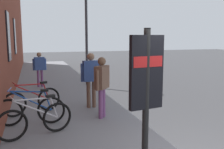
{
  "coord_description": "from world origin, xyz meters",
  "views": [
    {
      "loc": [
        -3.46,
        2.77,
        2.4
      ],
      "look_at": [
        3.0,
        0.68,
        1.36
      ],
      "focal_mm": 39.9,
      "sensor_mm": 36.0,
      "label": 1
    }
  ],
  "objects_px": {
    "bicycle_under_window": "(31,110)",
    "pedestrian_near_bus": "(102,81)",
    "bicycle_nearest_sign": "(32,101)",
    "pedestrian_by_facade": "(40,66)",
    "pedestrian_crossing_street": "(91,75)",
    "street_lamp": "(86,19)",
    "bicycle_far_end": "(36,120)",
    "transit_info_sign": "(146,83)"
  },
  "relations": [
    {
      "from": "pedestrian_crossing_street",
      "to": "bicycle_nearest_sign",
      "type": "bearing_deg",
      "value": 93.54
    },
    {
      "from": "bicycle_nearest_sign",
      "to": "pedestrian_by_facade",
      "type": "relative_size",
      "value": 1.07
    },
    {
      "from": "bicycle_nearest_sign",
      "to": "street_lamp",
      "type": "relative_size",
      "value": 0.33
    },
    {
      "from": "pedestrian_near_bus",
      "to": "pedestrian_by_facade",
      "type": "xyz_separation_m",
      "value": [
        5.08,
        1.51,
        -0.09
      ]
    },
    {
      "from": "bicycle_under_window",
      "to": "pedestrian_near_bus",
      "type": "distance_m",
      "value": 2.03
    },
    {
      "from": "pedestrian_by_facade",
      "to": "street_lamp",
      "type": "height_order",
      "value": "street_lamp"
    },
    {
      "from": "bicycle_under_window",
      "to": "bicycle_nearest_sign",
      "type": "bearing_deg",
      "value": -2.84
    },
    {
      "from": "bicycle_far_end",
      "to": "pedestrian_by_facade",
      "type": "distance_m",
      "value": 5.95
    },
    {
      "from": "bicycle_under_window",
      "to": "pedestrian_by_facade",
      "type": "xyz_separation_m",
      "value": [
        5.08,
        -0.4,
        0.57
      ]
    },
    {
      "from": "bicycle_nearest_sign",
      "to": "street_lamp",
      "type": "bearing_deg",
      "value": -32.42
    },
    {
      "from": "bicycle_far_end",
      "to": "street_lamp",
      "type": "xyz_separation_m",
      "value": [
        5.78,
        -2.45,
        2.66
      ]
    },
    {
      "from": "bicycle_far_end",
      "to": "pedestrian_crossing_street",
      "type": "relative_size",
      "value": 0.97
    },
    {
      "from": "pedestrian_by_facade",
      "to": "street_lamp",
      "type": "relative_size",
      "value": 0.31
    },
    {
      "from": "street_lamp",
      "to": "bicycle_nearest_sign",
      "type": "bearing_deg",
      "value": 147.58
    },
    {
      "from": "pedestrian_by_facade",
      "to": "bicycle_nearest_sign",
      "type": "bearing_deg",
      "value": 175.03
    },
    {
      "from": "transit_info_sign",
      "to": "pedestrian_near_bus",
      "type": "distance_m",
      "value": 3.31
    },
    {
      "from": "bicycle_far_end",
      "to": "pedestrian_crossing_street",
      "type": "xyz_separation_m",
      "value": [
        1.93,
        -1.75,
        0.69
      ]
    },
    {
      "from": "bicycle_nearest_sign",
      "to": "pedestrian_crossing_street",
      "type": "height_order",
      "value": "pedestrian_crossing_street"
    },
    {
      "from": "bicycle_under_window",
      "to": "pedestrian_by_facade",
      "type": "bearing_deg",
      "value": -4.55
    },
    {
      "from": "bicycle_under_window",
      "to": "pedestrian_by_facade",
      "type": "relative_size",
      "value": 1.12
    },
    {
      "from": "pedestrian_near_bus",
      "to": "pedestrian_by_facade",
      "type": "height_order",
      "value": "pedestrian_near_bus"
    },
    {
      "from": "bicycle_nearest_sign",
      "to": "pedestrian_near_bus",
      "type": "distance_m",
      "value": 2.21
    },
    {
      "from": "pedestrian_by_facade",
      "to": "pedestrian_crossing_street",
      "type": "bearing_deg",
      "value": -159.85
    },
    {
      "from": "transit_info_sign",
      "to": "bicycle_far_end",
      "type": "bearing_deg",
      "value": 33.03
    },
    {
      "from": "bicycle_nearest_sign",
      "to": "pedestrian_crossing_street",
      "type": "bearing_deg",
      "value": -86.46
    },
    {
      "from": "bicycle_far_end",
      "to": "pedestrian_by_facade",
      "type": "xyz_separation_m",
      "value": [
        5.91,
        -0.29,
        0.57
      ]
    },
    {
      "from": "bicycle_far_end",
      "to": "bicycle_under_window",
      "type": "distance_m",
      "value": 0.84
    },
    {
      "from": "pedestrian_crossing_street",
      "to": "bicycle_far_end",
      "type": "bearing_deg",
      "value": 137.84
    },
    {
      "from": "pedestrian_crossing_street",
      "to": "pedestrian_near_bus",
      "type": "relative_size",
      "value": 1.03
    },
    {
      "from": "pedestrian_near_bus",
      "to": "street_lamp",
      "type": "height_order",
      "value": "street_lamp"
    },
    {
      "from": "bicycle_under_window",
      "to": "pedestrian_near_bus",
      "type": "height_order",
      "value": "pedestrian_near_bus"
    },
    {
      "from": "street_lamp",
      "to": "transit_info_sign",
      "type": "bearing_deg",
      "value": 173.97
    },
    {
      "from": "transit_info_sign",
      "to": "pedestrian_by_facade",
      "type": "height_order",
      "value": "transit_info_sign"
    },
    {
      "from": "transit_info_sign",
      "to": "pedestrian_near_bus",
      "type": "height_order",
      "value": "transit_info_sign"
    },
    {
      "from": "pedestrian_crossing_street",
      "to": "street_lamp",
      "type": "distance_m",
      "value": 4.38
    },
    {
      "from": "transit_info_sign",
      "to": "pedestrian_crossing_street",
      "type": "distance_m",
      "value": 4.4
    },
    {
      "from": "pedestrian_crossing_street",
      "to": "street_lamp",
      "type": "bearing_deg",
      "value": -10.27
    },
    {
      "from": "pedestrian_crossing_street",
      "to": "pedestrian_by_facade",
      "type": "xyz_separation_m",
      "value": [
        3.98,
        1.46,
        -0.11
      ]
    },
    {
      "from": "pedestrian_near_bus",
      "to": "pedestrian_by_facade",
      "type": "distance_m",
      "value": 5.3
    },
    {
      "from": "bicycle_far_end",
      "to": "pedestrian_by_facade",
      "type": "bearing_deg",
      "value": -2.82
    },
    {
      "from": "bicycle_nearest_sign",
      "to": "transit_info_sign",
      "type": "relative_size",
      "value": 0.7
    },
    {
      "from": "bicycle_under_window",
      "to": "pedestrian_near_bus",
      "type": "relative_size",
      "value": 1.03
    }
  ]
}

